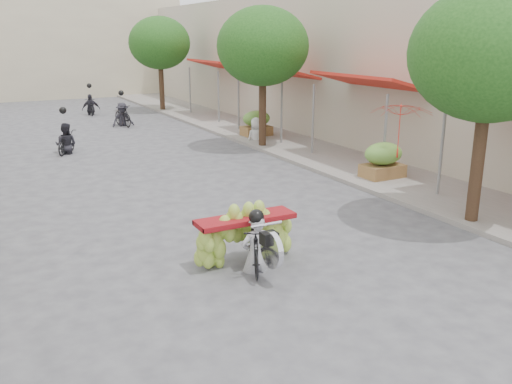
# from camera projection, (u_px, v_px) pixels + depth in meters

# --- Properties ---
(sidewalk_right) EXTENTS (4.00, 60.00, 0.12)m
(sidewalk_right) POSITION_uv_depth(u_px,v_px,m) (285.00, 139.00, 22.43)
(sidewalk_right) COLOR gray
(sidewalk_right) RESTS_ON ground
(shophouse_row_right) EXTENTS (9.77, 40.00, 6.00)m
(shophouse_row_right) POSITION_uv_depth(u_px,v_px,m) (399.00, 64.00, 23.01)
(shophouse_row_right) COLOR #B4A995
(shophouse_row_right) RESTS_ON ground
(far_building) EXTENTS (20.00, 6.00, 7.00)m
(far_building) POSITION_uv_depth(u_px,v_px,m) (32.00, 46.00, 37.88)
(far_building) COLOR beige
(far_building) RESTS_ON ground
(street_tree_near) EXTENTS (3.40, 3.40, 5.25)m
(street_tree_near) POSITION_uv_depth(u_px,v_px,m) (490.00, 54.00, 11.34)
(street_tree_near) COLOR #3A2719
(street_tree_near) RESTS_ON ground
(street_tree_mid) EXTENTS (3.40, 3.40, 5.25)m
(street_tree_mid) POSITION_uv_depth(u_px,v_px,m) (263.00, 47.00, 19.83)
(street_tree_mid) COLOR #3A2719
(street_tree_mid) RESTS_ON ground
(street_tree_far) EXTENTS (3.40, 3.40, 5.25)m
(street_tree_far) POSITION_uv_depth(u_px,v_px,m) (160.00, 43.00, 30.03)
(street_tree_far) COLOR #3A2719
(street_tree_far) RESTS_ON ground
(produce_crate_mid) EXTENTS (1.20, 0.88, 1.16)m
(produce_crate_mid) POSITION_uv_depth(u_px,v_px,m) (383.00, 157.00, 15.94)
(produce_crate_mid) COLOR brown
(produce_crate_mid) RESTS_ON ground
(produce_crate_far) EXTENTS (1.20, 0.88, 1.16)m
(produce_crate_far) POSITION_uv_depth(u_px,v_px,m) (256.00, 121.00, 22.74)
(produce_crate_far) COLOR brown
(produce_crate_far) RESTS_ON ground
(banana_motorbike) EXTENTS (2.20, 1.77, 1.97)m
(banana_motorbike) POSITION_uv_depth(u_px,v_px,m) (251.00, 233.00, 9.95)
(banana_motorbike) COLOR black
(banana_motorbike) RESTS_ON ground
(market_umbrella) EXTENTS (1.82, 1.82, 1.58)m
(market_umbrella) POSITION_uv_depth(u_px,v_px,m) (402.00, 102.00, 14.99)
(market_umbrella) COLOR red
(market_umbrella) RESTS_ON ground
(pedestrian) EXTENTS (0.90, 0.55, 1.78)m
(pedestrian) POSITION_uv_depth(u_px,v_px,m) (257.00, 117.00, 21.78)
(pedestrian) COLOR silver
(pedestrian) RESTS_ON ground
(bg_motorbike_a) EXTENTS (1.17, 1.53, 1.95)m
(bg_motorbike_a) POSITION_uv_depth(u_px,v_px,m) (65.00, 133.00, 19.72)
(bg_motorbike_a) COLOR black
(bg_motorbike_a) RESTS_ON ground
(bg_motorbike_b) EXTENTS (1.13, 1.89, 1.95)m
(bg_motorbike_b) POSITION_uv_depth(u_px,v_px,m) (122.00, 109.00, 25.70)
(bg_motorbike_b) COLOR black
(bg_motorbike_b) RESTS_ON ground
(bg_motorbike_c) EXTENTS (1.02, 1.49, 1.95)m
(bg_motorbike_c) POSITION_uv_depth(u_px,v_px,m) (90.00, 100.00, 29.47)
(bg_motorbike_c) COLOR black
(bg_motorbike_c) RESTS_ON ground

